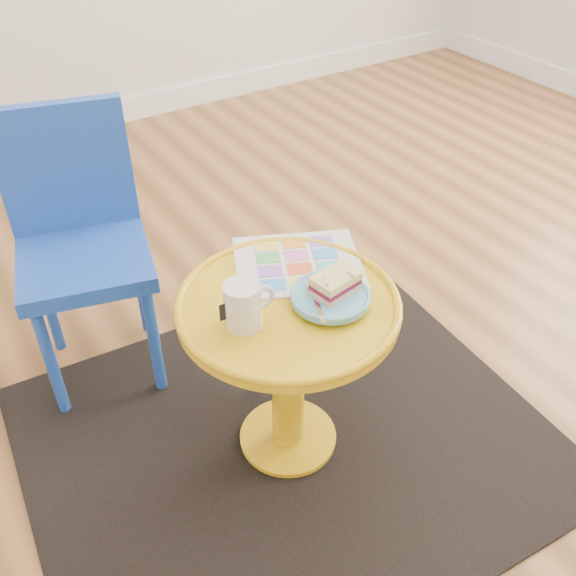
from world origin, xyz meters
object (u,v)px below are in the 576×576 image
side_table (288,346)px  plate (330,297)px  newspaper (298,263)px  mug (244,304)px  chair (79,233)px

side_table → plate: plate is taller
newspaper → plate: plate is taller
side_table → mug: size_ratio=4.40×
side_table → plate: (0.08, -0.05, 0.15)m
newspaper → mug: bearing=-125.8°
side_table → mug: mug is taller
newspaper → plate: size_ratio=1.70×
mug → newspaper: bearing=33.2°
chair → mug: (0.17, -0.59, 0.09)m
chair → newspaper: 0.61m
newspaper → mug: 0.25m
side_table → newspaper: bearing=48.0°
chair → plate: 0.73m
chair → newspaper: size_ratio=2.57×
side_table → mug: (-0.12, -0.01, 0.19)m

